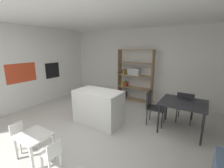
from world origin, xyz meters
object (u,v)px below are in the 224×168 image
Objects in this scene: child_chair_left at (20,135)px; open_bookshelf at (133,77)px; dining_table at (183,105)px; dining_chair_island_side at (153,105)px; built_in_oven at (52,70)px; child_table at (34,139)px; dining_chair_far at (185,104)px; child_chair_right at (52,153)px; kitchen_island at (98,107)px.

open_bookshelf is at bearing -15.49° from child_chair_left.
open_bookshelf reaches higher than dining_table.
built_in_oven is at bearing 86.73° from dining_chair_island_side.
dining_table is at bearing 49.10° from child_table.
child_chair_right is at bearing 61.90° from dining_chair_far.
dining_chair_far is at bearing -60.09° from dining_chair_island_side.
dining_chair_island_side is (1.44, 2.51, 0.13)m from child_table.
dining_table is 0.76m from dining_chair_island_side.
kitchen_island is 2.28× the size of child_chair_left.
built_in_oven is 3.26m from child_chair_left.
child_chair_right is at bearing -78.60° from kitchen_island.
dining_table is (2.69, 2.52, 0.37)m from child_chair_left.
dining_table is (2.18, 2.51, 0.28)m from child_table.
dining_chair_island_side is at bearing 29.56° from kitchen_island.
built_in_oven is 4.73m from dining_table.
built_in_oven reaches higher than dining_table.
dining_chair_island_side is (3.96, 0.10, -0.63)m from built_in_oven.
child_table is at bearing -92.00° from open_bookshelf.
open_bookshelf is at bearing 35.63° from dining_chair_island_side.
dining_chair_island_side reaches higher than child_table.
child_chair_right is 0.52× the size of dining_table.
child_table is (-0.14, -4.03, -0.52)m from open_bookshelf.
built_in_oven is 2.85m from kitchen_island.
child_table is 0.57× the size of dining_table.
open_bookshelf reaches higher than child_chair_right.
dining_chair_island_side is at bearing 35.34° from dining_chair_far.
dining_table is 1.18× the size of dining_chair_far.
built_in_oven is 0.98× the size of child_table.
dining_chair_island_side is (-0.74, -0.51, 0.00)m from dining_chair_far.
dining_chair_island_side reaches higher than dining_table.
dining_table is (1.66, 2.52, 0.39)m from child_chair_right.
kitchen_island is 1.45× the size of dining_chair_far.
built_in_oven is at bearing -178.73° from dining_table.
open_bookshelf is 3.50× the size of child_chair_left.
built_in_oven is at bearing 8.11° from dining_chair_far.
kitchen_island is 1.82m from child_chair_right.
child_chair_left is at bearing -179.43° from child_table.
dining_table reaches higher than child_chair_left.
built_in_oven reaches higher than child_chair_right.
dining_chair_far is 0.97× the size of dining_chair_island_side.
dining_table is 0.52m from dining_chair_far.
built_in_oven is 0.64× the size of dining_chair_island_side.
dining_table is at bearing -53.18° from child_chair_left.
built_in_oven is at bearing 136.36° from child_table.
kitchen_island is 1.79m from child_table.
dining_chair_island_side is (-0.74, -0.01, -0.15)m from dining_table.
kitchen_island is at bearing -160.02° from dining_table.
dining_table reaches higher than child_chair_right.
open_bookshelf is at bearing 88.00° from child_table.
dining_table is at bearing 1.27° from built_in_oven.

